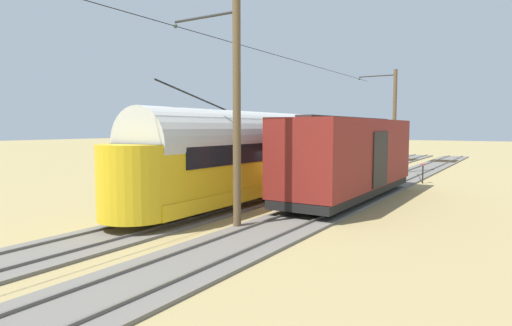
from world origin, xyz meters
name	(u,v)px	position (x,y,z in m)	size (l,w,h in m)	color
ground_plane	(284,206)	(0.00, 0.00, 0.00)	(220.00, 220.00, 0.00)	#9E8956
track_streetcar_siding	(328,208)	(-2.01, -0.31, 0.05)	(2.80, 80.00, 0.18)	#666059
track_adjacent_siding	(250,200)	(2.01, -0.31, 0.05)	(2.80, 80.00, 0.18)	#666059
vintage_streetcar	(254,154)	(2.01, -0.63, 2.26)	(2.65, 17.65, 5.10)	gold
coach_adjacent	(350,156)	(-2.01, -3.00, 2.16)	(2.96, 11.55, 3.85)	maroon
catenary_pole_foreground	(393,120)	(-0.67, -15.94, 4.09)	(2.97, 0.28, 7.84)	brown
catenary_pole_mid_near	(235,111)	(-0.67, 4.78, 4.09)	(2.97, 0.28, 7.84)	brown
overhead_wire_run	(190,30)	(1.96, 4.01, 7.30)	(2.77, 45.43, 0.18)	black
switch_stand	(423,172)	(-3.69, -11.63, 0.70)	(0.50, 0.30, 1.24)	black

